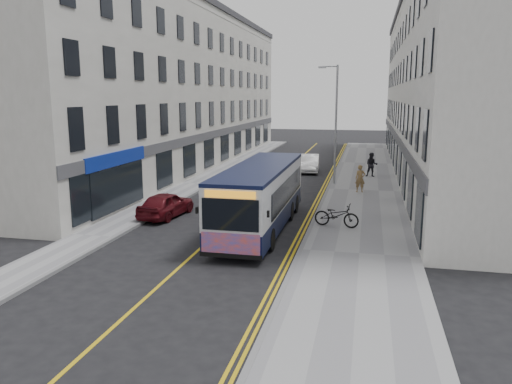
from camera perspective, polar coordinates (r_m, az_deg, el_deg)
The scene contains 17 objects.
ground at distance 21.75m, azimuth -4.98°, elevation -5.18°, with size 140.00×140.00×0.00m, color black.
pavement_east at distance 32.44m, azimuth 12.19°, elevation 0.13°, with size 4.50×64.00×0.12m, color gray.
pavement_west at distance 34.39m, azimuth -6.89°, elevation 0.91°, with size 2.00×64.00×0.12m, color gray.
kerb_east at distance 32.53m, azimuth 8.23°, elevation 0.30°, with size 0.18×64.00×0.13m, color slate.
kerb_west at distance 34.07m, azimuth -5.30°, elevation 0.85°, with size 0.18×64.00×0.13m, color slate.
road_centre_line at distance 33.08m, azimuth 1.31°, elevation 0.48°, with size 0.12×64.00×0.01m, color gold.
road_dbl_yellow_inner at distance 32.58m, azimuth 7.44°, elevation 0.23°, with size 0.10×64.00×0.01m, color gold.
road_dbl_yellow_outer at distance 32.56m, azimuth 7.79°, elevation 0.21°, with size 0.10×64.00×0.01m, color gold.
terrace_east at distance 41.20m, azimuth 20.18°, elevation 10.99°, with size 6.00×46.00×13.00m, color silver.
terrace_west at distance 43.69m, azimuth -8.12°, elevation 11.50°, with size 6.00×46.00×13.00m, color silver.
streetlamp at distance 34.00m, azimuth 8.99°, elevation 8.07°, with size 1.32×0.18×8.00m.
city_bus at distance 22.53m, azimuth 0.53°, elevation -0.32°, with size 2.39×10.21×2.97m.
bicycle at distance 23.10m, azimuth 9.20°, elevation -2.63°, with size 0.72×2.05×1.08m, color black.
pedestrian_near at distance 31.55m, azimuth 11.83°, elevation 1.51°, with size 0.62×0.40×1.69m, color olive.
pedestrian_far at distance 37.71m, azimuth 13.09°, elevation 3.05°, with size 0.86×0.67×1.78m, color black.
car_white at distance 40.16m, azimuth 6.12°, elevation 3.29°, with size 1.46×4.19×1.38m, color silver.
car_maroon at distance 25.49m, azimuth -10.25°, elevation -1.41°, with size 1.52×3.79×1.29m, color #530D14.
Camera 1 is at (6.40, -19.88, 6.05)m, focal length 35.00 mm.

